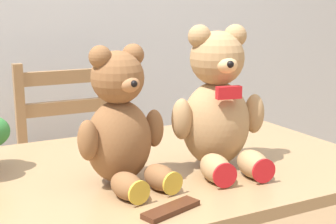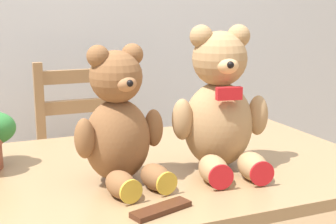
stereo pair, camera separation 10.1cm
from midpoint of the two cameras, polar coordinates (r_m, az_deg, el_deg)
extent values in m
cube|color=#9E7A51|center=(1.31, -0.27, -7.15)|extent=(1.27, 0.77, 0.03)
cube|color=#9E7A51|center=(1.98, 12.13, -11.95)|extent=(0.06, 0.06, 0.71)
cube|color=#997047|center=(2.08, -7.73, -7.42)|extent=(0.42, 0.39, 0.03)
cube|color=#997047|center=(2.28, -4.21, -5.33)|extent=(0.04, 0.04, 0.94)
cube|color=#997047|center=(2.20, -13.72, -6.33)|extent=(0.04, 0.04, 0.94)
cube|color=#997047|center=(2.15, -9.23, 4.36)|extent=(0.34, 0.03, 0.06)
cube|color=#997047|center=(2.17, -9.10, 0.74)|extent=(0.34, 0.03, 0.06)
ellipsoid|color=brown|center=(1.17, -3.73, -3.46)|extent=(0.19, 0.17, 0.21)
sphere|color=brown|center=(1.14, -3.84, 4.29)|extent=(0.13, 0.13, 0.13)
sphere|color=brown|center=(1.15, -1.87, 7.02)|extent=(0.05, 0.05, 0.05)
sphere|color=brown|center=(1.11, -5.96, 6.76)|extent=(0.05, 0.05, 0.05)
ellipsoid|color=#B2794C|center=(1.10, -2.61, 3.48)|extent=(0.06, 0.06, 0.04)
sphere|color=black|center=(1.08, -2.00, 3.50)|extent=(0.02, 0.02, 0.02)
ellipsoid|color=brown|center=(1.19, 0.64, -1.98)|extent=(0.06, 0.06, 0.10)
ellipsoid|color=brown|center=(1.11, -7.59, -3.25)|extent=(0.06, 0.06, 0.10)
ellipsoid|color=brown|center=(1.13, 1.08, -7.97)|extent=(0.08, 0.11, 0.06)
cylinder|color=gold|center=(1.09, 2.54, -8.74)|extent=(0.06, 0.02, 0.06)
ellipsoid|color=brown|center=(1.08, -3.09, -8.88)|extent=(0.08, 0.11, 0.06)
cylinder|color=gold|center=(1.04, -1.72, -9.73)|extent=(0.06, 0.02, 0.06)
ellipsoid|color=tan|center=(1.28, 8.37, -1.57)|extent=(0.21, 0.19, 0.23)
sphere|color=tan|center=(1.25, 8.63, 6.43)|extent=(0.15, 0.15, 0.15)
sphere|color=tan|center=(1.27, 10.90, 9.08)|extent=(0.06, 0.06, 0.06)
sphere|color=tan|center=(1.23, 6.47, 9.12)|extent=(0.06, 0.06, 0.06)
ellipsoid|color=#E5B279|center=(1.20, 9.58, 5.63)|extent=(0.07, 0.06, 0.05)
sphere|color=black|center=(1.18, 10.08, 5.66)|extent=(0.02, 0.02, 0.02)
ellipsoid|color=tan|center=(1.30, 13.09, -0.41)|extent=(0.06, 0.06, 0.11)
ellipsoid|color=tan|center=(1.22, 4.12, -0.93)|extent=(0.06, 0.06, 0.11)
ellipsoid|color=tan|center=(1.22, 12.65, -6.51)|extent=(0.09, 0.13, 0.07)
cylinder|color=red|center=(1.17, 13.85, -7.35)|extent=(0.06, 0.02, 0.06)
ellipsoid|color=tan|center=(1.18, 8.03, -6.99)|extent=(0.09, 0.13, 0.07)
cylinder|color=red|center=(1.13, 9.06, -7.89)|extent=(0.06, 0.02, 0.06)
cube|color=red|center=(1.19, 9.86, 2.22)|extent=(0.07, 0.03, 0.03)
cube|color=#472314|center=(1.02, 2.05, -11.81)|extent=(0.15, 0.08, 0.01)
camera|label=1|loc=(0.05, -87.60, 0.52)|focal=50.00mm
camera|label=2|loc=(0.05, 92.40, -0.52)|focal=50.00mm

